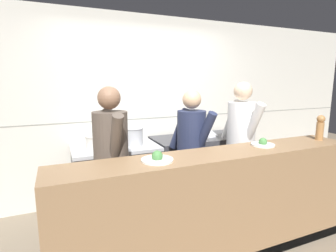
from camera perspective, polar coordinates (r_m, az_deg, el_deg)
ground_plane at (r=2.97m, az=5.55°, el=-25.09°), size 14.00×14.00×0.00m
wall_back_tiled at (r=3.85m, az=-5.08°, el=3.94°), size 8.00×0.06×2.60m
oven_range at (r=3.53m, az=-11.23°, el=-11.15°), size 1.06×0.71×0.88m
prep_counter at (r=3.95m, az=6.65°, el=-8.71°), size 1.34×0.65×0.89m
pass_counter at (r=2.64m, az=10.66°, el=-16.79°), size 3.01×0.45×1.04m
stock_pot at (r=3.38m, az=-15.05°, el=-3.06°), size 0.31×0.31×0.15m
sauce_pot at (r=3.38m, az=-7.51°, el=-2.15°), size 0.25×0.25×0.22m
mixing_bowl_steel at (r=3.95m, az=9.20°, el=-1.36°), size 0.23×0.23×0.09m
chefs_knife at (r=3.70m, az=7.63°, el=-2.67°), size 0.37×0.06×0.02m
plated_dish_main at (r=2.17m, az=-2.36°, el=-7.07°), size 0.27×0.27×0.09m
plated_dish_appetiser at (r=2.83m, az=19.95°, el=-3.64°), size 0.24×0.24×0.08m
pepper_mill at (r=3.35m, az=30.21°, el=-0.16°), size 0.09×0.09×0.28m
chef_head_cook at (r=2.65m, az=-12.20°, el=-7.54°), size 0.35×0.72×1.64m
chef_sous at (r=3.04m, az=5.04°, el=-5.60°), size 0.41×0.69×1.59m
chef_line at (r=3.38m, az=15.50°, el=-3.45°), size 0.35×0.73×1.68m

